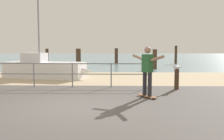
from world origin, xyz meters
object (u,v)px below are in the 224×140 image
Objects in this scene: bollard_short at (177,80)px; seagull at (177,67)px; sailboat at (47,69)px; skateboarder at (147,68)px; skateboard at (147,96)px.

bollard_short is 1.91× the size of seagull.
sailboat is 7.21m from skateboarder.
sailboat is 11.69× the size of seagull.
skateboard is at bearing -47.19° from sailboat.
seagull is (1.36, 1.72, -0.11)m from skateboarder.
skateboard is 0.46× the size of skateboarder.
sailboat is 7.20m from skateboard.
sailboat is at bearing 150.39° from seagull.
sailboat is at bearing 150.51° from bollard_short.
sailboat is at bearing 132.81° from skateboarder.
skateboard is 2.35m from seagull.
seagull is at bearing -147.47° from bollard_short.
skateboarder is 1.98× the size of bollard_short.
skateboarder is at bearing -47.19° from sailboat.
skateboarder reaches higher than seagull.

